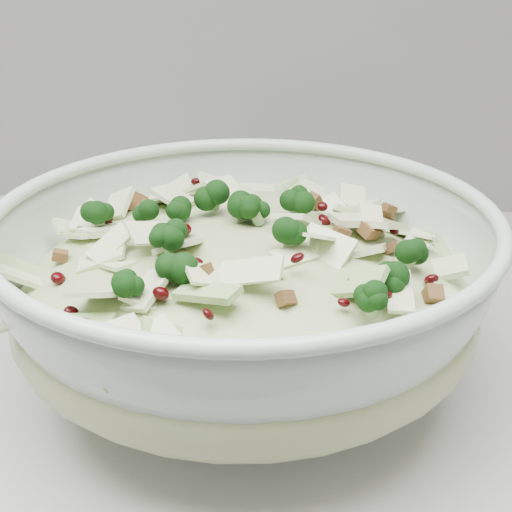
# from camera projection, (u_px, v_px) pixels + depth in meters

# --- Properties ---
(mixing_bowl) EXTENTS (0.44, 0.44, 0.14)m
(mixing_bowl) POSITION_uv_depth(u_px,v_px,m) (245.00, 296.00, 0.50)
(mixing_bowl) COLOR silver
(mixing_bowl) RESTS_ON counter
(salad) EXTENTS (0.41, 0.41, 0.14)m
(salad) POSITION_uv_depth(u_px,v_px,m) (245.00, 267.00, 0.49)
(salad) COLOR #A7B27A
(salad) RESTS_ON mixing_bowl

